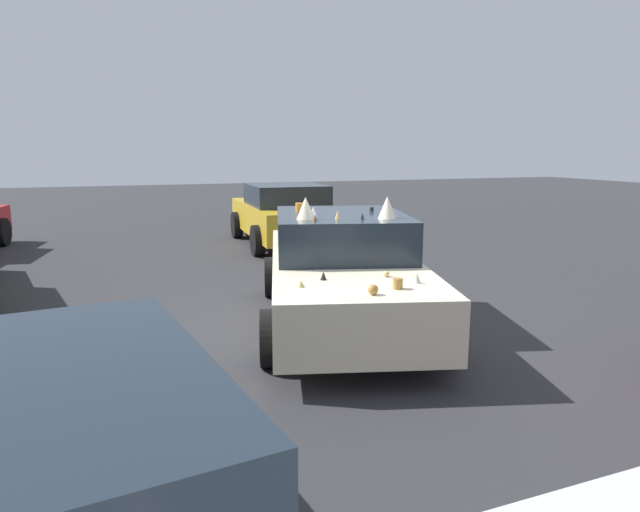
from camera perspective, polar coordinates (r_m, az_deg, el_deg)
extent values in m
plane|color=#2D2D30|center=(7.37, 2.21, -6.74)|extent=(60.00, 60.00, 0.00)
cube|color=beige|center=(7.21, 2.25, -2.39)|extent=(4.85, 2.89, 0.64)
cube|color=#1E2833|center=(7.26, 2.14, 2.31)|extent=(2.37, 2.09, 0.51)
cylinder|color=black|center=(6.14, 12.27, -7.68)|extent=(0.64, 0.37, 0.60)
cylinder|color=black|center=(5.89, -4.98, -8.27)|extent=(0.64, 0.37, 0.60)
cylinder|color=black|center=(8.77, 7.01, -1.91)|extent=(0.64, 0.37, 0.60)
cylinder|color=black|center=(8.60, -4.86, -2.12)|extent=(0.64, 0.37, 0.60)
ellipsoid|color=black|center=(8.21, -4.77, -1.48)|extent=(0.16, 0.06, 0.15)
ellipsoid|color=black|center=(5.76, 13.08, -4.86)|extent=(0.12, 0.05, 0.09)
ellipsoid|color=black|center=(7.56, 8.72, -0.74)|extent=(0.19, 0.07, 0.14)
ellipsoid|color=black|center=(6.56, -4.82, -4.05)|extent=(0.18, 0.07, 0.12)
ellipsoid|color=black|center=(7.66, -4.80, -1.21)|extent=(0.12, 0.05, 0.10)
ellipsoid|color=black|center=(6.90, -4.81, -3.74)|extent=(0.19, 0.07, 0.16)
ellipsoid|color=black|center=(7.07, 9.69, -2.18)|extent=(0.11, 0.05, 0.09)
ellipsoid|color=black|center=(8.50, 7.23, 0.06)|extent=(0.14, 0.06, 0.15)
sphere|color=#A87A38|center=(5.22, 5.39, -3.41)|extent=(0.10, 0.10, 0.10)
cone|color=silver|center=(5.73, 9.75, -2.20)|extent=(0.12, 0.12, 0.11)
cone|color=tan|center=(5.49, -1.96, -2.82)|extent=(0.11, 0.11, 0.07)
cone|color=black|center=(5.78, 0.35, -2.01)|extent=(0.09, 0.09, 0.09)
cylinder|color=#A87A38|center=(5.47, 7.87, -2.78)|extent=(0.11, 0.11, 0.10)
sphere|color=tan|center=(5.96, 6.73, -1.81)|extent=(0.06, 0.06, 0.06)
cone|color=silver|center=(7.01, -0.67, 4.57)|extent=(0.11, 0.11, 0.11)
cone|color=silver|center=(6.85, -0.81, 4.43)|extent=(0.06, 0.06, 0.11)
cone|color=#51381E|center=(6.47, -0.54, 3.84)|extent=(0.07, 0.07, 0.06)
cone|color=black|center=(6.64, 4.30, 4.06)|extent=(0.07, 0.07, 0.08)
cylinder|color=black|center=(7.51, 5.24, 4.74)|extent=(0.08, 0.08, 0.05)
cone|color=tan|center=(6.63, 1.79, 4.22)|extent=(0.07, 0.07, 0.11)
cylinder|color=orange|center=(7.40, -2.15, 4.93)|extent=(0.12, 0.12, 0.12)
cone|color=tan|center=(7.90, -1.69, 5.22)|extent=(0.10, 0.10, 0.09)
cone|color=beige|center=(6.74, 6.81, 4.91)|extent=(0.21, 0.21, 0.26)
cone|color=beige|center=(6.62, -1.47, 4.88)|extent=(0.21, 0.21, 0.26)
cylinder|color=black|center=(4.00, -15.28, -17.87)|extent=(0.68, 0.31, 0.65)
cube|color=gold|center=(13.27, -3.63, 3.82)|extent=(4.21, 1.90, 0.66)
cube|color=#1E2833|center=(13.03, -3.45, 6.20)|extent=(1.93, 1.69, 0.47)
cylinder|color=black|center=(14.37, -8.41, 3.13)|extent=(0.66, 0.24, 0.66)
cylinder|color=black|center=(14.78, -1.44, 3.46)|extent=(0.66, 0.24, 0.66)
cylinder|color=black|center=(11.87, -6.32, 1.57)|extent=(0.66, 0.24, 0.66)
cylinder|color=black|center=(12.35, 1.96, 2.00)|extent=(0.66, 0.24, 0.66)
cylinder|color=black|center=(14.95, -29.51, 2.12)|extent=(0.68, 0.32, 0.65)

